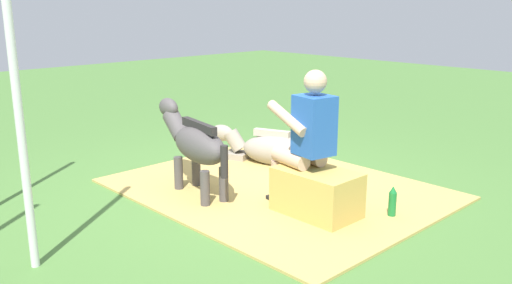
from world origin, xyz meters
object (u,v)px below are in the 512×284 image
(hay_bale, at_px, (317,193))
(tent_pole_left, at_px, (17,95))
(soda_bottle, at_px, (392,203))
(pony_standing, at_px, (195,143))
(pony_lying, at_px, (270,149))
(person_seated, at_px, (306,136))

(hay_bale, height_order, tent_pole_left, tent_pole_left)
(tent_pole_left, bearing_deg, soda_bottle, -115.71)
(hay_bale, xyz_separation_m, soda_bottle, (-0.49, -0.45, -0.07))
(hay_bale, height_order, pony_standing, pony_standing)
(hay_bale, xyz_separation_m, pony_standing, (1.19, 0.42, 0.31))
(soda_bottle, height_order, tent_pole_left, tent_pole_left)
(hay_bale, height_order, pony_lying, hay_bale)
(pony_lying, relative_size, soda_bottle, 4.50)
(person_seated, distance_m, soda_bottle, 0.97)
(pony_standing, relative_size, pony_lying, 1.00)
(pony_standing, distance_m, tent_pole_left, 1.97)
(pony_standing, height_order, soda_bottle, pony_standing)
(hay_bale, bearing_deg, person_seated, -6.57)
(pony_standing, xyz_separation_m, tent_pole_left, (-0.41, 1.78, 0.73))
(hay_bale, relative_size, tent_pole_left, 0.29)
(tent_pole_left, bearing_deg, pony_standing, -77.07)
(person_seated, relative_size, pony_lying, 0.98)
(person_seated, bearing_deg, pony_standing, 23.14)
(pony_standing, relative_size, soda_bottle, 4.50)
(person_seated, distance_m, pony_lying, 1.58)
(pony_standing, distance_m, pony_lying, 1.32)
(tent_pole_left, bearing_deg, pony_lying, -78.35)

